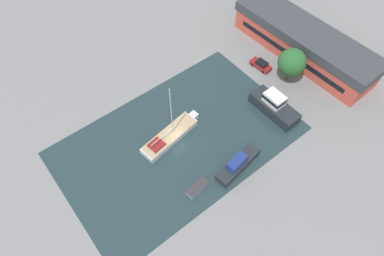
{
  "coord_description": "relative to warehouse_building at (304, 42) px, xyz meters",
  "views": [
    {
      "loc": [
        25.99,
        -17.71,
        47.81
      ],
      "look_at": [
        0.0,
        2.92,
        1.0
      ],
      "focal_mm": 32.0,
      "sensor_mm": 36.0,
      "label": 1
    }
  ],
  "objects": [
    {
      "name": "sailboat_moored",
      "position": [
        0.07,
        -32.67,
        -2.43
      ],
      "size": [
        4.51,
        12.05,
        11.65
      ],
      "rotation": [
        0.0,
        0.0,
        0.15
      ],
      "color": "silver",
      "rests_on": "water_canal"
    },
    {
      "name": "ground_plane",
      "position": [
        1.32,
        -31.94,
        -3.07
      ],
      "size": [
        440.0,
        440.0,
        0.0
      ],
      "primitive_type": "plane",
      "color": "gray"
    },
    {
      "name": "parked_car",
      "position": [
        -2.3,
        -9.05,
        -2.26
      ],
      "size": [
        4.42,
        2.13,
        1.62
      ],
      "rotation": [
        0.0,
        0.0,
        1.67
      ],
      "color": "maroon",
      "rests_on": "ground"
    },
    {
      "name": "water_canal",
      "position": [
        1.32,
        -31.94,
        -3.07
      ],
      "size": [
        24.5,
        38.96,
        0.01
      ],
      "primitive_type": "cube",
      "color": "#23383D",
      "rests_on": "ground"
    },
    {
      "name": "warehouse_building",
      "position": [
        0.0,
        0.0,
        0.0
      ],
      "size": [
        30.66,
        9.22,
        6.07
      ],
      "rotation": [
        0.0,
        0.0,
        0.03
      ],
      "color": "#C64C3D",
      "rests_on": "ground"
    },
    {
      "name": "small_dinghy",
      "position": [
        10.06,
        -34.9,
        -2.78
      ],
      "size": [
        2.05,
        4.17,
        0.57
      ],
      "rotation": [
        0.0,
        0.0,
        0.13
      ],
      "color": "silver",
      "rests_on": "water_canal"
    },
    {
      "name": "quay_tree_near_building",
      "position": [
        3.12,
        -7.5,
        1.46
      ],
      "size": [
        5.11,
        5.11,
        7.1
      ],
      "color": "brown",
      "rests_on": "ground"
    },
    {
      "name": "cabin_boat",
      "position": [
        11.18,
        -27.72,
        -2.08
      ],
      "size": [
        3.38,
        8.7,
        2.77
      ],
      "rotation": [
        0.0,
        0.0,
        0.14
      ],
      "color": "#23282D",
      "rests_on": "water_canal"
    },
    {
      "name": "motor_cruiser",
      "position": [
        6.73,
        -14.98,
        -1.66
      ],
      "size": [
        9.38,
        3.59,
        3.86
      ],
      "rotation": [
        0.0,
        0.0,
        1.58
      ],
      "color": "#23282D",
      "rests_on": "water_canal"
    }
  ]
}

